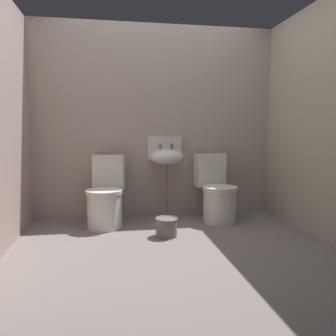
% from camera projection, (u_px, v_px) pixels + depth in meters
% --- Properties ---
extents(ground_plane, '(3.33, 2.82, 0.08)m').
position_uv_depth(ground_plane, '(174.00, 253.00, 3.02)').
color(ground_plane, slate).
extents(wall_back, '(3.33, 0.10, 2.32)m').
position_uv_depth(wall_back, '(155.00, 122.00, 4.12)').
color(wall_back, '#A5958A').
rests_on(wall_back, ground).
extents(wall_right, '(0.10, 2.62, 2.32)m').
position_uv_depth(wall_right, '(326.00, 120.00, 3.23)').
color(wall_right, '#A09684').
rests_on(wall_right, ground).
extents(toilet_left, '(0.48, 0.65, 0.78)m').
position_uv_depth(toilet_left, '(106.00, 197.00, 3.72)').
color(toilet_left, silver).
rests_on(toilet_left, ground).
extents(toilet_right, '(0.45, 0.63, 0.78)m').
position_uv_depth(toilet_right, '(217.00, 194.00, 3.93)').
color(toilet_right, silver).
rests_on(toilet_right, ground).
extents(sink, '(0.42, 0.35, 0.99)m').
position_uv_depth(sink, '(166.00, 156.00, 3.97)').
color(sink, '#6B615A').
rests_on(sink, ground).
extents(bucket, '(0.23, 0.23, 0.19)m').
position_uv_depth(bucket, '(166.00, 227.00, 3.35)').
color(bucket, '#6B615A').
rests_on(bucket, ground).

